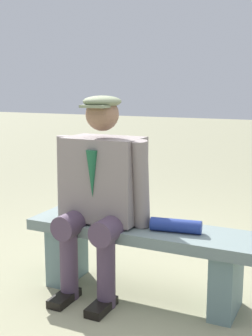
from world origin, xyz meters
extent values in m
plane|color=gray|center=(0.00, 0.00, 0.00)|extent=(30.00, 30.00, 0.00)
cube|color=slate|center=(0.00, 0.00, 0.41)|extent=(1.43, 0.38, 0.07)
cube|color=slate|center=(-0.53, 0.00, 0.19)|extent=(0.13, 0.32, 0.38)
cube|color=slate|center=(0.53, 0.00, 0.19)|extent=(0.13, 0.32, 0.38)
cube|color=gray|center=(0.25, 0.00, 0.72)|extent=(0.46, 0.30, 0.52)
cylinder|color=#1E2338|center=(0.25, 0.00, 0.95)|extent=(0.25, 0.25, 0.06)
cone|color=#195938|center=(0.25, 0.15, 0.77)|extent=(0.07, 0.07, 0.28)
sphere|color=#8C664C|center=(0.25, 0.02, 1.12)|extent=(0.20, 0.20, 0.20)
ellipsoid|color=gray|center=(0.25, 0.02, 1.19)|extent=(0.23, 0.23, 0.07)
cube|color=gray|center=(0.25, 0.11, 1.17)|extent=(0.16, 0.09, 0.02)
cylinder|color=#4B394E|center=(0.12, 0.11, 0.46)|extent=(0.15, 0.38, 0.15)
cylinder|color=#4B394E|center=(0.12, 0.23, 0.23)|extent=(0.11, 0.11, 0.46)
cube|color=black|center=(0.12, 0.29, 0.03)|extent=(0.10, 0.24, 0.05)
cylinder|color=gray|center=(-0.01, 0.04, 0.71)|extent=(0.10, 0.15, 0.53)
cylinder|color=#4B394E|center=(0.37, 0.11, 0.46)|extent=(0.15, 0.38, 0.15)
cylinder|color=#4B394E|center=(0.37, 0.23, 0.23)|extent=(0.11, 0.11, 0.46)
cube|color=black|center=(0.37, 0.29, 0.03)|extent=(0.10, 0.24, 0.05)
cylinder|color=gray|center=(0.51, 0.04, 0.71)|extent=(0.10, 0.11, 0.52)
cylinder|color=navy|center=(-0.23, 0.02, 0.49)|extent=(0.31, 0.12, 0.08)
camera|label=1|loc=(-1.05, 2.41, 1.29)|focal=48.15mm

